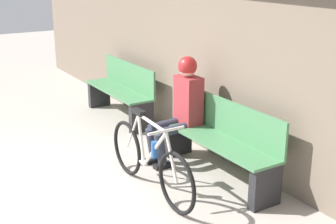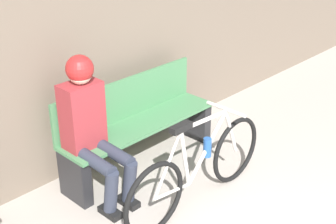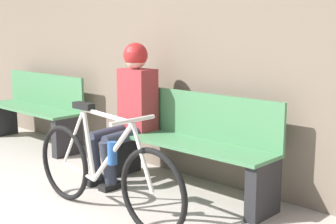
% 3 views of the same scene
% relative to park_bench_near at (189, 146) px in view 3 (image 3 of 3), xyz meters
% --- Properties ---
extents(storefront_wall, '(12.00, 0.56, 3.20)m').
position_rel_park_bench_near_xyz_m(storefront_wall, '(-0.57, 0.38, 1.25)').
color(storefront_wall, '#756656').
rests_on(storefront_wall, ground_plane).
extents(park_bench_near, '(1.68, 0.42, 0.86)m').
position_rel_park_bench_near_xyz_m(park_bench_near, '(0.00, 0.00, 0.00)').
color(park_bench_near, '#477F51').
rests_on(park_bench_near, ground_plane).
extents(bicycle, '(1.67, 0.40, 0.85)m').
position_rel_park_bench_near_xyz_m(bicycle, '(-0.10, -0.86, -0.06)').
color(bicycle, black).
rests_on(bicycle, ground_plane).
extents(person_seated, '(0.34, 0.65, 1.29)m').
position_rel_park_bench_near_xyz_m(person_seated, '(-0.63, -0.11, 0.33)').
color(person_seated, '#2D3342').
rests_on(person_seated, ground_plane).
extents(park_bench_far, '(1.58, 0.42, 0.86)m').
position_rel_park_bench_near_xyz_m(park_bench_far, '(-2.50, -0.00, -0.01)').
color(park_bench_far, '#477F51').
rests_on(park_bench_far, ground_plane).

